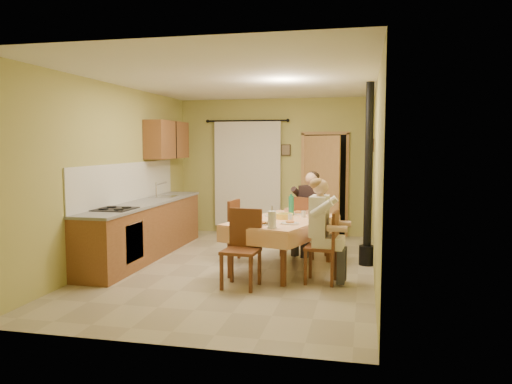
% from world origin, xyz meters
% --- Properties ---
extents(floor, '(4.00, 6.00, 0.01)m').
position_xyz_m(floor, '(0.00, 0.00, 0.00)').
color(floor, tan).
rests_on(floor, ground).
extents(room_shell, '(4.04, 6.04, 2.82)m').
position_xyz_m(room_shell, '(0.00, 0.00, 1.82)').
color(room_shell, tan).
rests_on(room_shell, ground).
extents(kitchen_run, '(0.64, 3.64, 1.56)m').
position_xyz_m(kitchen_run, '(-1.71, 0.40, 0.48)').
color(kitchen_run, brown).
rests_on(kitchen_run, ground).
extents(upper_cabinets, '(0.35, 1.40, 0.70)m').
position_xyz_m(upper_cabinets, '(-1.82, 1.70, 1.95)').
color(upper_cabinets, brown).
rests_on(upper_cabinets, room_shell).
extents(curtain, '(1.70, 0.07, 2.22)m').
position_xyz_m(curtain, '(-0.55, 2.90, 1.26)').
color(curtain, black).
rests_on(curtain, ground).
extents(doorway, '(0.96, 0.43, 2.15)m').
position_xyz_m(doorway, '(1.03, 2.88, 1.05)').
color(doorway, black).
rests_on(doorway, ground).
extents(dining_table, '(1.62, 2.10, 0.76)m').
position_xyz_m(dining_table, '(0.67, 0.03, 0.38)').
color(dining_table, '#EBAB7A').
rests_on(dining_table, ground).
extents(tableware, '(0.64, 1.61, 0.33)m').
position_xyz_m(tableware, '(0.67, -0.07, 0.81)').
color(tableware, white).
rests_on(tableware, dining_table).
extents(chair_far, '(0.60, 0.60, 1.00)m').
position_xyz_m(chair_far, '(0.97, 1.01, 0.29)').
color(chair_far, '#5C3019').
rests_on(chair_far, ground).
extents(chair_near, '(0.49, 0.49, 1.02)m').
position_xyz_m(chair_near, '(0.29, -0.99, 0.29)').
color(chair_near, '#5C3019').
rests_on(chair_near, ground).
extents(chair_right, '(0.44, 0.44, 0.97)m').
position_xyz_m(chair_right, '(1.31, -0.56, 0.29)').
color(chair_right, '#5C3019').
rests_on(chair_right, ground).
extents(chair_left, '(0.48, 0.48, 0.98)m').
position_xyz_m(chair_left, '(-0.01, 0.40, 0.29)').
color(chair_left, '#5C3019').
rests_on(chair_left, ground).
extents(man_far, '(0.65, 0.63, 1.39)m').
position_xyz_m(man_far, '(0.98, 1.03, 0.88)').
color(man_far, black).
rests_on(man_far, chair_far).
extents(man_right, '(0.48, 0.60, 1.39)m').
position_xyz_m(man_right, '(1.29, -0.56, 0.88)').
color(man_right, silver).
rests_on(man_right, chair_right).
extents(stove_flue, '(0.24, 0.24, 2.80)m').
position_xyz_m(stove_flue, '(1.90, 0.60, 1.02)').
color(stove_flue, black).
rests_on(stove_flue, ground).
extents(picture_back, '(0.19, 0.03, 0.23)m').
position_xyz_m(picture_back, '(0.25, 2.97, 1.75)').
color(picture_back, black).
rests_on(picture_back, room_shell).
extents(picture_right, '(0.03, 0.31, 0.21)m').
position_xyz_m(picture_right, '(1.97, 1.20, 1.85)').
color(picture_right, brown).
rests_on(picture_right, room_shell).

